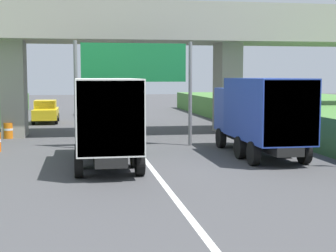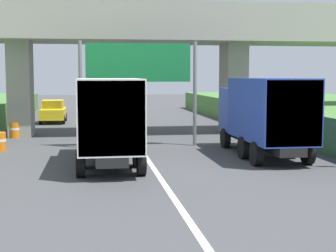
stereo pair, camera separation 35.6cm
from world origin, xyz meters
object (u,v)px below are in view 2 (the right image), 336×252
truck_green (108,117)px  car_silver (97,105)px  truck_blue (264,113)px  construction_barrel_5 (15,130)px  construction_barrel_4 (0,142)px  overhead_highway_sign (139,69)px  car_yellow (53,111)px

truck_green → car_silver: 26.43m
truck_blue → construction_barrel_5: truck_blue is taller
truck_blue → construction_barrel_4: truck_blue is taller
overhead_highway_sign → construction_barrel_5: size_ratio=6.53×
truck_blue → construction_barrel_5: size_ratio=8.11×
car_yellow → construction_barrel_4: bearing=-95.5°
truck_green → construction_barrel_5: 11.01m
car_yellow → construction_barrel_5: size_ratio=4.56×
car_silver → car_yellow: size_ratio=1.00×
construction_barrel_4 → truck_green: bearing=-42.3°
truck_green → car_yellow: truck_green is taller
truck_blue → construction_barrel_5: 14.62m
truck_blue → car_yellow: (-10.36, 17.87, -1.08)m
truck_green → construction_barrel_4: 6.86m
construction_barrel_4 → construction_barrel_5: size_ratio=1.00×
truck_blue → construction_barrel_5: bearing=144.4°
truck_blue → car_yellow: 20.69m
overhead_highway_sign → car_silver: size_ratio=1.43×
car_silver → construction_barrel_4: size_ratio=4.56×
car_silver → construction_barrel_5: 17.40m
car_yellow → construction_barrel_5: 9.53m
truck_blue → construction_barrel_4: size_ratio=8.11×
truck_blue → truck_green: 6.92m
truck_blue → car_yellow: bearing=120.1°
construction_barrel_4 → construction_barrel_5: (-0.06, 5.19, 0.00)m
car_silver → construction_barrel_5: car_silver is taller
overhead_highway_sign → construction_barrel_5: (-6.68, 4.57, -3.40)m
car_yellow → construction_barrel_5: (-1.46, -9.41, -0.40)m
truck_blue → car_yellow: size_ratio=1.78×
truck_blue → car_silver: (-7.00, 25.18, -1.08)m
overhead_highway_sign → construction_barrel_4: 7.47m
truck_green → construction_barrel_4: bearing=137.7°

